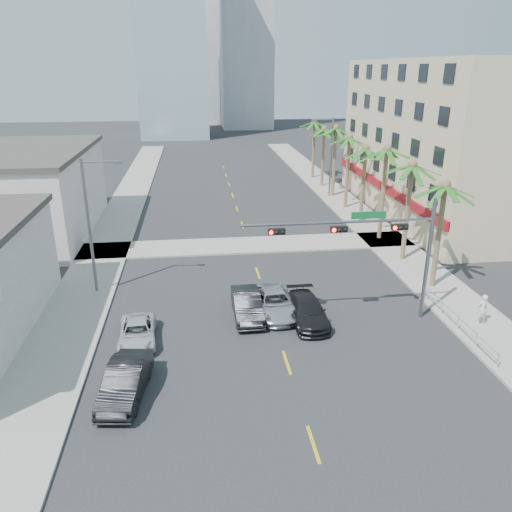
{
  "coord_description": "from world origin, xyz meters",
  "views": [
    {
      "loc": [
        -4.25,
        -17.7,
        14.25
      ],
      "look_at": [
        -0.82,
        10.39,
        3.5
      ],
      "focal_mm": 35.0,
      "sensor_mm": 36.0,
      "label": 1
    }
  ],
  "objects": [
    {
      "name": "tower_far_center",
      "position": [
        -3.0,
        125.0,
        21.0
      ],
      "size": [
        16.0,
        16.0,
        42.0
      ],
      "primitive_type": "cube",
      "color": "#ADADB2",
      "rests_on": "ground"
    },
    {
      "name": "car_lane_left",
      "position": [
        -1.5,
        9.3,
        0.77
      ],
      "size": [
        1.68,
        4.71,
        1.55
      ],
      "primitive_type": "imported",
      "rotation": [
        0.0,
        0.0,
        0.01
      ],
      "color": "black",
      "rests_on": "ground"
    },
    {
      "name": "ground",
      "position": [
        0.0,
        0.0,
        0.0
      ],
      "size": [
        260.0,
        260.0,
        0.0
      ],
      "primitive_type": "plane",
      "color": "#262628",
      "rests_on": "ground"
    },
    {
      "name": "palm_tree_1",
      "position": [
        11.6,
        17.2,
        7.43
      ],
      "size": [
        4.8,
        4.8,
        8.16
      ],
      "color": "brown",
      "rests_on": "ground"
    },
    {
      "name": "tower_far_left",
      "position": [
        -8.0,
        95.0,
        24.0
      ],
      "size": [
        14.0,
        14.0,
        48.0
      ],
      "primitive_type": "cube",
      "color": "#99B2C6",
      "rests_on": "ground"
    },
    {
      "name": "sidewalk_left",
      "position": [
        -12.0,
        20.0,
        0.07
      ],
      "size": [
        4.0,
        120.0,
        0.15
      ],
      "primitive_type": "cube",
      "color": "gray",
      "rests_on": "ground"
    },
    {
      "name": "car_lane_right",
      "position": [
        2.0,
        8.24,
        0.7
      ],
      "size": [
        2.0,
        4.86,
        1.41
      ],
      "primitive_type": "imported",
      "rotation": [
        0.0,
        0.0,
        0.01
      ],
      "color": "black",
      "rests_on": "ground"
    },
    {
      "name": "car_lane_center",
      "position": [
        0.24,
        9.57,
        0.71
      ],
      "size": [
        2.55,
        5.18,
        1.41
      ],
      "primitive_type": "imported",
      "rotation": [
        0.0,
        0.0,
        0.04
      ],
      "color": "silver",
      "rests_on": "ground"
    },
    {
      "name": "streetlight_right",
      "position": [
        11.0,
        38.0,
        5.06
      ],
      "size": [
        2.55,
        0.25,
        9.0
      ],
      "color": "slate",
      "rests_on": "ground"
    },
    {
      "name": "palm_tree_5",
      "position": [
        11.6,
        38.0,
        7.78
      ],
      "size": [
        4.8,
        4.8,
        8.52
      ],
      "color": "brown",
      "rests_on": "ground"
    },
    {
      "name": "pedestrian",
      "position": [
        11.96,
        6.47,
        1.08
      ],
      "size": [
        0.74,
        0.55,
        1.86
      ],
      "primitive_type": "imported",
      "rotation": [
        0.0,
        0.0,
        3.31
      ],
      "color": "silver",
      "rests_on": "sidewalk_right"
    },
    {
      "name": "palm_tree_3",
      "position": [
        11.6,
        27.6,
        7.08
      ],
      "size": [
        4.8,
        4.8,
        7.8
      ],
      "color": "brown",
      "rests_on": "ground"
    },
    {
      "name": "palm_tree_2",
      "position": [
        11.6,
        22.4,
        7.78
      ],
      "size": [
        4.8,
        4.8,
        8.52
      ],
      "color": "brown",
      "rests_on": "ground"
    },
    {
      "name": "sidewalk_cross",
      "position": [
        0.0,
        22.0,
        0.07
      ],
      "size": [
        80.0,
        4.0,
        0.15
      ],
      "primitive_type": "cube",
      "color": "gray",
      "rests_on": "ground"
    },
    {
      "name": "sidewalk_right",
      "position": [
        12.0,
        20.0,
        0.07
      ],
      "size": [
        4.0,
        120.0,
        0.15
      ],
      "primitive_type": "cube",
      "color": "gray",
      "rests_on": "ground"
    },
    {
      "name": "car_parked_far",
      "position": [
        -7.8,
        6.99,
        0.59
      ],
      "size": [
        2.2,
        4.35,
        1.18
      ],
      "primitive_type": "imported",
      "rotation": [
        0.0,
        0.0,
        0.06
      ],
      "color": "silver",
      "rests_on": "ground"
    },
    {
      "name": "palm_tree_4",
      "position": [
        11.6,
        32.8,
        7.43
      ],
      "size": [
        4.8,
        4.8,
        8.16
      ],
      "color": "brown",
      "rests_on": "ground"
    },
    {
      "name": "streetlight_left",
      "position": [
        -11.0,
        14.0,
        5.06
      ],
      "size": [
        2.55,
        0.25,
        9.0
      ],
      "color": "slate",
      "rests_on": "ground"
    },
    {
      "name": "traffic_signal_mast",
      "position": [
        5.78,
        7.95,
        5.06
      ],
      "size": [
        11.12,
        0.54,
        7.2
      ],
      "color": "slate",
      "rests_on": "ground"
    },
    {
      "name": "palm_tree_7",
      "position": [
        11.6,
        48.4,
        7.43
      ],
      "size": [
        4.8,
        4.8,
        8.16
      ],
      "color": "brown",
      "rests_on": "ground"
    },
    {
      "name": "palm_tree_6",
      "position": [
        11.6,
        43.2,
        7.08
      ],
      "size": [
        4.8,
        4.8,
        7.8
      ],
      "color": "brown",
      "rests_on": "ground"
    },
    {
      "name": "palm_tree_0",
      "position": [
        11.6,
        12.0,
        7.08
      ],
      "size": [
        4.8,
        4.8,
        7.8
      ],
      "color": "brown",
      "rests_on": "ground"
    },
    {
      "name": "building_right",
      "position": [
        21.99,
        30.0,
        7.5
      ],
      "size": [
        15.25,
        28.0,
        15.0
      ],
      "color": "#CCB690",
      "rests_on": "ground"
    },
    {
      "name": "building_left_far",
      "position": [
        -19.5,
        28.0,
        3.6
      ],
      "size": [
        11.0,
        18.0,
        7.2
      ],
      "primitive_type": "cube",
      "color": "beige",
      "rests_on": "ground"
    },
    {
      "name": "guardrail",
      "position": [
        10.3,
        6.0,
        0.67
      ],
      "size": [
        0.08,
        8.08,
        1.0
      ],
      "color": "silver",
      "rests_on": "ground"
    },
    {
      "name": "car_parked_mid",
      "position": [
        -7.86,
        2.16,
        0.78
      ],
      "size": [
        2.26,
        4.92,
        1.56
      ],
      "primitive_type": "imported",
      "rotation": [
        0.0,
        0.0,
        -0.13
      ],
      "color": "black",
      "rests_on": "ground"
    }
  ]
}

